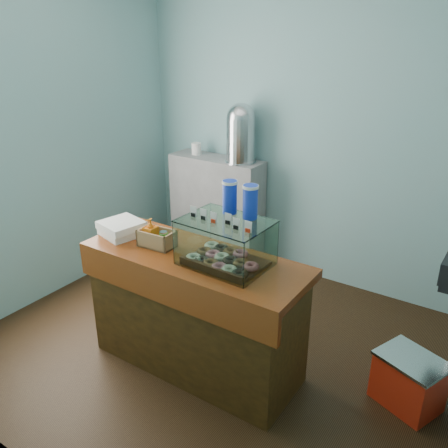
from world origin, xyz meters
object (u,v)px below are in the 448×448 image
Objects in this scene: counter at (195,311)px; red_cooler at (409,381)px; display_case at (228,240)px; coffee_urn at (241,132)px.

counter reaches higher than red_cooler.
display_case is 1.78m from coffee_urn.
counter is 1.50m from red_cooler.
counter is at bearing -166.81° from display_case.
coffee_urn is at bearing 121.39° from display_case.
coffee_urn reaches higher than counter.
coffee_urn is (-0.85, 1.52, 0.34)m from display_case.
red_cooler is (2.01, -1.12, -1.22)m from coffee_urn.
red_cooler is (1.16, 0.41, -0.88)m from display_case.
counter is 2.81× the size of display_case.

